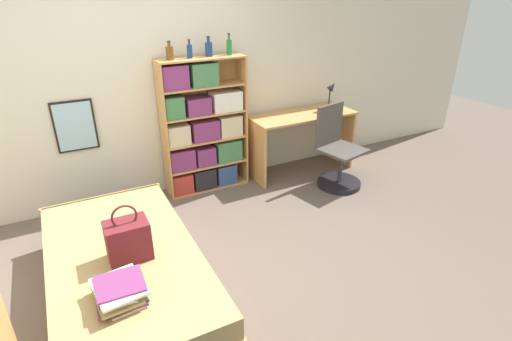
{
  "coord_description": "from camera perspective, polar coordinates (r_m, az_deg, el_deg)",
  "views": [
    {
      "loc": [
        -0.84,
        -2.63,
        2.27
      ],
      "look_at": [
        0.63,
        0.2,
        0.75
      ],
      "focal_mm": 28.0,
      "sensor_mm": 36.0,
      "label": 1
    }
  ],
  "objects": [
    {
      "name": "bottle_blue",
      "position": [
        4.52,
        -3.86,
        17.25
      ],
      "size": [
        0.06,
        0.06,
        0.23
      ],
      "color": "#1E6B2D",
      "rests_on": "bookcase"
    },
    {
      "name": "bookcase",
      "position": [
        4.61,
        -7.66,
        5.64
      ],
      "size": [
        0.96,
        0.29,
        1.54
      ],
      "color": "tan",
      "rests_on": "ground_plane"
    },
    {
      "name": "ground_plane",
      "position": [
        3.58,
        -7.68,
        -14.22
      ],
      "size": [
        14.0,
        14.0,
        0.0
      ],
      "primitive_type": "plane",
      "color": "#66564C"
    },
    {
      "name": "desk_lamp",
      "position": [
        5.2,
        10.72,
        11.09
      ],
      "size": [
        0.15,
        0.1,
        0.37
      ],
      "color": "black",
      "rests_on": "desk"
    },
    {
      "name": "bed",
      "position": [
        3.37,
        -18.09,
        -13.84
      ],
      "size": [
        1.09,
        2.03,
        0.42
      ],
      "color": "tan",
      "rests_on": "ground_plane"
    },
    {
      "name": "handbag",
      "position": [
        3.08,
        -17.81,
        -9.39
      ],
      "size": [
        0.31,
        0.22,
        0.44
      ],
      "color": "maroon",
      "rests_on": "bed"
    },
    {
      "name": "bottle_green",
      "position": [
        4.31,
        -12.22,
        16.14
      ],
      "size": [
        0.08,
        0.08,
        0.19
      ],
      "color": "brown",
      "rests_on": "bookcase"
    },
    {
      "name": "bottle_clear",
      "position": [
        4.45,
        -6.76,
        16.91
      ],
      "size": [
        0.08,
        0.08,
        0.21
      ],
      "color": "navy",
      "rests_on": "bookcase"
    },
    {
      "name": "desk_chair",
      "position": [
        4.91,
        11.52,
        1.33
      ],
      "size": [
        0.57,
        0.57,
        0.98
      ],
      "color": "black",
      "rests_on": "ground_plane"
    },
    {
      "name": "bottle_brown",
      "position": [
        4.37,
        -9.47,
        16.5
      ],
      "size": [
        0.06,
        0.06,
        0.19
      ],
      "color": "navy",
      "rests_on": "bookcase"
    },
    {
      "name": "wall_back",
      "position": [
        4.49,
        -16.31,
        11.95
      ],
      "size": [
        10.0,
        0.09,
        2.6
      ],
      "color": "beige",
      "rests_on": "ground_plane"
    },
    {
      "name": "desk",
      "position": [
        5.11,
        6.48,
        5.62
      ],
      "size": [
        1.34,
        0.54,
        0.78
      ],
      "color": "tan",
      "rests_on": "ground_plane"
    },
    {
      "name": "book_stack_on_bed",
      "position": [
        2.78,
        -18.94,
        -16.1
      ],
      "size": [
        0.33,
        0.37,
        0.14
      ],
      "color": "beige",
      "rests_on": "bed"
    }
  ]
}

